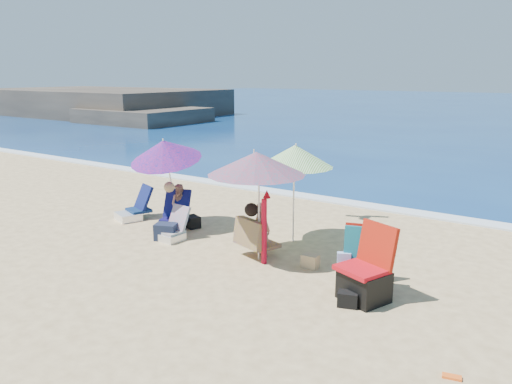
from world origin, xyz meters
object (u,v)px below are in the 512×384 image
Objects in this scene: furled_umbrella at (265,224)px; chair_navy at (134,210)px; umbrella_turquoise at (256,163)px; chair_rainbow at (173,231)px; person_left at (179,205)px; umbrella_blue at (165,150)px; person_center at (257,230)px; umbrella_striped at (295,156)px; camp_chair_right at (359,263)px; camp_chair_left at (366,278)px.

furled_umbrella is 3.81m from chair_navy.
umbrella_turquoise is 2.99× the size of chair_rainbow.
person_left is (-0.47, 0.70, 0.28)m from chair_rainbow.
person_left is at bearing 164.38° from furled_umbrella.
umbrella_blue reaches higher than person_center.
umbrella_striped is 1.53× the size of furled_umbrella.
umbrella_blue reaches higher than person_left.
furled_umbrella reaches higher than person_left.
umbrella_blue is at bearing 170.40° from umbrella_turquoise.
person_left is (-2.32, 0.61, -1.18)m from umbrella_turquoise.
chair_rainbow is at bearing -148.20° from umbrella_striped.
chair_navy is (-3.51, 0.46, -1.44)m from umbrella_turquoise.
person_center reaches higher than camp_chair_right.
person_left is at bearing 123.83° from chair_rainbow.
umbrella_blue is 4.88m from camp_chair_left.
camp_chair_left is at bearing -11.19° from umbrella_blue.
umbrella_blue is 2.20× the size of chair_navy.
camp_chair_left is at bearing -5.80° from chair_rainbow.
chair_navy is 1.22m from person_left.
person_center is 2.36m from person_left.
furled_umbrella is 1.30× the size of camp_chair_right.
chair_navy is at bearing 172.46° from umbrella_turquoise.
person_left reaches higher than chair_navy.
furled_umbrella is at bearing -178.36° from camp_chair_right.
person_center is (-1.90, 0.12, 0.13)m from camp_chair_right.
umbrella_blue is 1.17m from person_left.
umbrella_turquoise reaches higher than camp_chair_right.
umbrella_striped is 1.55m from furled_umbrella.
chair_rainbow is 1.86m from person_center.
person_left is at bearing 165.30° from umbrella_turquoise.
camp_chair_left is (5.66, -0.96, 0.13)m from chair_navy.
umbrella_turquoise reaches higher than chair_navy.
camp_chair_left is 2.26m from person_center.
person_left is at bearing 170.96° from camp_chair_right.
chair_rainbow is at bearing -179.51° from camp_chair_right.
chair_rainbow is at bearing 174.20° from camp_chair_left.
umbrella_turquoise is at bearing 155.80° from furled_umbrella.
chair_navy is 0.92× the size of person_center.
umbrella_striped is 2.72m from person_left.
umbrella_striped is 2.49m from camp_chair_right.
furled_umbrella is (2.70, -0.52, -0.93)m from umbrella_blue.
furled_umbrella is 1.37× the size of chair_navy.
person_center is at bearing 4.72° from chair_rainbow.
person_center is (-0.11, -1.05, -1.15)m from umbrella_striped.
umbrella_blue is 2.09× the size of camp_chair_right.
umbrella_turquoise reaches higher than person_left.
umbrella_turquoise is at bearing -9.60° from umbrella_blue.
umbrella_turquoise is 3.82m from chair_navy.
chair_rainbow is (-2.09, 0.02, -0.50)m from furled_umbrella.
chair_rainbow is 0.67× the size of camp_chair_right.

